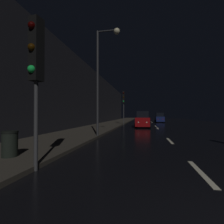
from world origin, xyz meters
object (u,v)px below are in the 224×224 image
Objects in this scene: traffic_light_near_left at (36,60)px; trash_bin_curbside at (10,144)px; car_approaching_headlights at (143,120)px; streetlamp_overhead at (103,67)px; car_distant_taillights at (160,118)px; traffic_light_far_left at (124,100)px.

traffic_light_near_left is 4.91× the size of trash_bin_curbside.
car_approaching_headlights reaches higher than trash_bin_curbside.
streetlamp_overhead is 7.83m from trash_bin_curbside.
traffic_light_near_left is at bearing -10.15° from car_approaching_headlights.
car_distant_taillights reaches higher than trash_bin_curbside.
trash_bin_curbside is (-1.58, 0.75, -2.67)m from traffic_light_near_left.
car_distant_taillights is at bearing 175.98° from traffic_light_near_left.
traffic_light_far_left reaches higher than trash_bin_curbside.
traffic_light_near_left is 3.19m from trash_bin_curbside.
streetlamp_overhead is 1.89× the size of car_approaching_headlights.
trash_bin_curbside is 16.64m from car_approaching_headlights.
car_distant_taillights is at bearing 75.65° from streetlamp_overhead.
streetlamp_overhead is (0.24, -13.65, 1.24)m from traffic_light_far_left.
car_distant_taillights is (5.96, 23.29, -4.18)m from streetlamp_overhead.
streetlamp_overhead is 11.01m from car_approaching_headlights.
traffic_light_far_left is at bearing 147.26° from car_distant_taillights.
car_approaching_headlights is (2.66, 9.85, -4.13)m from streetlamp_overhead.
traffic_light_far_left is (0.10, 20.55, 0.54)m from traffic_light_near_left.
traffic_light_far_left is 1.28× the size of car_approaching_headlights.
traffic_light_near_left reaches higher than car_distant_taillights.
streetlamp_overhead is at bearing 72.66° from trash_bin_curbside.
car_approaching_headlights is (4.58, 16.00, 0.32)m from trash_bin_curbside.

